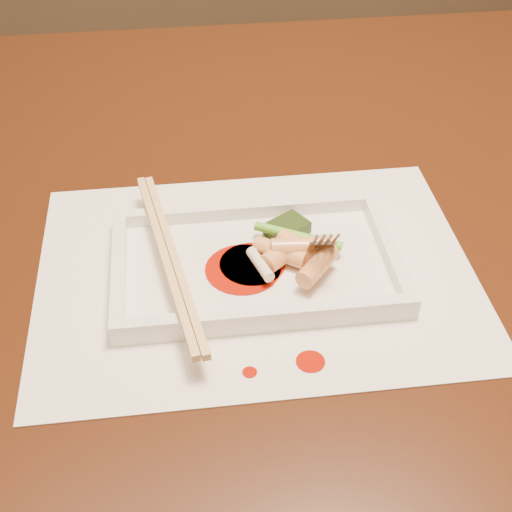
{
  "coord_description": "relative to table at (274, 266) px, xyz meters",
  "views": [
    {
      "loc": [
        -0.1,
        -0.61,
        1.19
      ],
      "look_at": [
        -0.04,
        -0.12,
        0.77
      ],
      "focal_mm": 50.0,
      "sensor_mm": 36.0,
      "label": 1
    }
  ],
  "objects": [
    {
      "name": "scallion_white",
      "position": [
        -0.03,
        -0.13,
        0.12
      ],
      "size": [
        0.02,
        0.04,
        0.01
      ],
      "primitive_type": "cylinder",
      "rotation": [
        1.57,
        0.0,
        0.3
      ],
      "color": "#EAEACC",
      "rests_on": "plate_base"
    },
    {
      "name": "rice_cake_4",
      "position": [
        0.01,
        -0.12,
        0.12
      ],
      "size": [
        0.05,
        0.05,
        0.02
      ],
      "primitive_type": "cylinder",
      "rotation": [
        1.57,
        0.0,
        0.65
      ],
      "color": "#ECB46E",
      "rests_on": "plate_base"
    },
    {
      "name": "sauce_blob_1",
      "position": [
        -0.05,
        -0.12,
        0.11
      ],
      "size": [
        0.07,
        0.07,
        0.0
      ],
      "primitive_type": "cylinder",
      "color": "#9D1304",
      "rests_on": "plate_base"
    },
    {
      "name": "rice_cake_1",
      "position": [
        0.01,
        -0.11,
        0.12
      ],
      "size": [
        0.05,
        0.02,
        0.02
      ],
      "primitive_type": "cylinder",
      "rotation": [
        1.57,
        0.0,
        1.68
      ],
      "color": "#ECB46E",
      "rests_on": "plate_base"
    },
    {
      "name": "scallion_green",
      "position": [
        0.01,
        -0.1,
        0.12
      ],
      "size": [
        0.08,
        0.05,
        0.01
      ],
      "primitive_type": "cylinder",
      "rotation": [
        1.57,
        0.0,
        1.07
      ],
      "color": "green",
      "rests_on": "plate_base"
    },
    {
      "name": "plate_rim_right",
      "position": [
        0.09,
        -0.12,
        0.12
      ],
      "size": [
        0.01,
        0.14,
        0.01
      ],
      "primitive_type": "cube",
      "color": "white",
      "rests_on": "plate_base"
    },
    {
      "name": "sauce_splatter_a",
      "position": [
        -0.01,
        -0.23,
        0.1
      ],
      "size": [
        0.02,
        0.02,
        0.0
      ],
      "primitive_type": "cylinder",
      "color": "#9D1304",
      "rests_on": "placemat"
    },
    {
      "name": "plate_rim_left",
      "position": [
        -0.16,
        -0.12,
        0.12
      ],
      "size": [
        0.01,
        0.14,
        0.01
      ],
      "primitive_type": "cube",
      "color": "white",
      "rests_on": "plate_base"
    },
    {
      "name": "rice_cake_3",
      "position": [
        -0.01,
        -0.12,
        0.12
      ],
      "size": [
        0.04,
        0.04,
        0.02
      ],
      "primitive_type": "cylinder",
      "rotation": [
        1.57,
        0.0,
        2.27
      ],
      "color": "#ECB46E",
      "rests_on": "plate_base"
    },
    {
      "name": "fork",
      "position": [
        0.03,
        -0.1,
        0.18
      ],
      "size": [
        0.09,
        0.1,
        0.14
      ],
      "primitive_type": null,
      "color": "silver",
      "rests_on": "plate_base"
    },
    {
      "name": "plate_rim_far",
      "position": [
        -0.04,
        -0.04,
        0.12
      ],
      "size": [
        0.26,
        0.01,
        0.01
      ],
      "primitive_type": "cube",
      "color": "white",
      "rests_on": "plate_base"
    },
    {
      "name": "sauce_blob_0",
      "position": [
        -0.04,
        -0.12,
        0.11
      ],
      "size": [
        0.06,
        0.06,
        0.0
      ],
      "primitive_type": "cylinder",
      "color": "#9D1304",
      "rests_on": "plate_base"
    },
    {
      "name": "rice_cake_5",
      "position": [
        -0.0,
        -0.12,
        0.13
      ],
      "size": [
        0.04,
        0.02,
        0.02
      ],
      "primitive_type": "cylinder",
      "rotation": [
        1.57,
        0.0,
        1.49
      ],
      "color": "#ECB46E",
      "rests_on": "plate_base"
    },
    {
      "name": "placemat",
      "position": [
        -0.04,
        -0.12,
        0.1
      ],
      "size": [
        0.4,
        0.3,
        0.0
      ],
      "primitive_type": "cube",
      "color": "white",
      "rests_on": "table"
    },
    {
      "name": "rice_cake_0",
      "position": [
        -0.01,
        -0.12,
        0.12
      ],
      "size": [
        0.05,
        0.04,
        0.02
      ],
      "primitive_type": "cylinder",
      "rotation": [
        1.57,
        0.0,
        0.97
      ],
      "color": "#ECB46E",
      "rests_on": "plate_base"
    },
    {
      "name": "plate_base",
      "position": [
        -0.04,
        -0.12,
        0.11
      ],
      "size": [
        0.26,
        0.16,
        0.01
      ],
      "primitive_type": "cube",
      "color": "white",
      "rests_on": "placemat"
    },
    {
      "name": "table",
      "position": [
        0.0,
        0.0,
        0.0
      ],
      "size": [
        1.4,
        0.9,
        0.75
      ],
      "color": "black",
      "rests_on": "ground"
    },
    {
      "name": "chopstick_b",
      "position": [
        -0.11,
        -0.12,
        0.13
      ],
      "size": [
        0.05,
        0.25,
        0.01
      ],
      "primitive_type": "cube",
      "rotation": [
        0.0,
        0.0,
        0.17
      ],
      "color": "#DEB16F",
      "rests_on": "plate_rim_near"
    },
    {
      "name": "chopstick_a",
      "position": [
        -0.12,
        -0.12,
        0.13
      ],
      "size": [
        0.05,
        0.25,
        0.01
      ],
      "primitive_type": "cube",
      "rotation": [
        0.0,
        0.0,
        0.17
      ],
      "color": "#DEB16F",
      "rests_on": "plate_rim_near"
    },
    {
      "name": "veg_piece",
      "position": [
        -0.0,
        -0.08,
        0.12
      ],
      "size": [
        0.05,
        0.04,
        0.01
      ],
      "primitive_type": "cube",
      "rotation": [
        0.0,
        0.0,
        0.57
      ],
      "color": "black",
      "rests_on": "plate_base"
    },
    {
      "name": "plate_rim_near",
      "position": [
        -0.04,
        -0.19,
        0.12
      ],
      "size": [
        0.26,
        0.01,
        0.01
      ],
      "primitive_type": "cube",
      "color": "white",
      "rests_on": "plate_base"
    },
    {
      "name": "sauce_splatter_b",
      "position": [
        -0.06,
        -0.24,
        0.1
      ],
      "size": [
        0.01,
        0.01,
        0.0
      ],
      "primitive_type": "cylinder",
      "color": "#9D1304",
      "rests_on": "placemat"
    },
    {
      "name": "rice_cake_2",
      "position": [
        0.02,
        -0.15,
        0.13
      ],
      "size": [
        0.04,
        0.05,
        0.02
      ],
      "primitive_type": "cylinder",
      "rotation": [
        1.57,
        0.0,
        2.43
      ],
      "color": "#ECB46E",
      "rests_on": "plate_base"
    }
  ]
}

